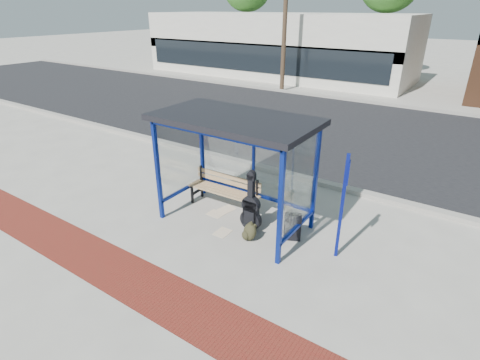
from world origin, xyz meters
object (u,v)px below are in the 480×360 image
Objects in this scene: guitar_bag at (251,210)px; suitcase at (293,227)px; backpack at (249,232)px; bench at (225,189)px.

guitar_bag is 0.94m from suitcase.
backpack is (-0.71, -0.53, -0.10)m from suitcase.
backpack is at bearing -36.72° from bench.
bench is at bearing 145.46° from suitcase.
bench is at bearing 166.21° from backpack.
bench is 1.16m from guitar_bag.
guitar_bag is at bearing -27.42° from bench.
bench reaches higher than suitcase.
bench is 1.40× the size of guitar_bag.
suitcase is at bearing 9.35° from guitar_bag.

